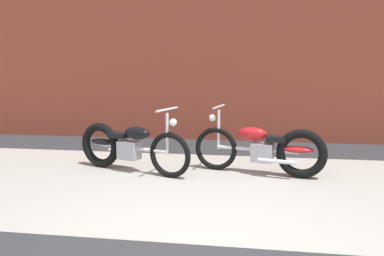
# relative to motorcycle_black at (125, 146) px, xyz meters

# --- Properties ---
(ground_plane) EXTENTS (80.00, 80.00, 0.00)m
(ground_plane) POSITION_rel_motorcycle_black_xyz_m (1.44, -2.28, -0.40)
(ground_plane) COLOR #2D2D30
(sidewalk_slab) EXTENTS (36.00, 3.50, 0.01)m
(sidewalk_slab) POSITION_rel_motorcycle_black_xyz_m (1.44, -0.53, -0.40)
(sidewalk_slab) COLOR #9E998E
(sidewalk_slab) RESTS_ON ground
(brick_building_wall) EXTENTS (36.00, 0.50, 5.19)m
(brick_building_wall) POSITION_rel_motorcycle_black_xyz_m (1.44, 2.92, 2.20)
(brick_building_wall) COLOR brown
(brick_building_wall) RESTS_ON ground
(motorcycle_black) EXTENTS (1.93, 0.86, 1.03)m
(motorcycle_black) POSITION_rel_motorcycle_black_xyz_m (0.00, 0.00, 0.00)
(motorcycle_black) COLOR black
(motorcycle_black) RESTS_ON ground
(motorcycle_red) EXTENTS (1.98, 0.72, 1.03)m
(motorcycle_red) POSITION_rel_motorcycle_black_xyz_m (2.19, 0.08, 0.00)
(motorcycle_red) COLOR black
(motorcycle_red) RESTS_ON ground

